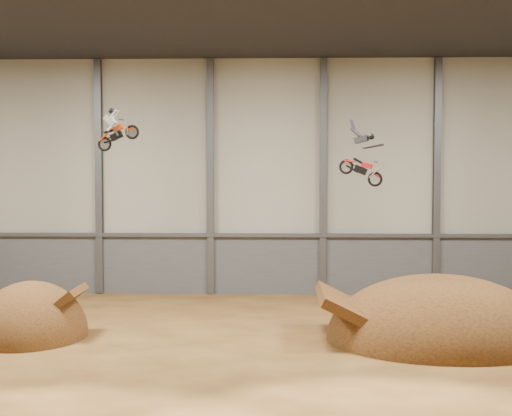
{
  "coord_description": "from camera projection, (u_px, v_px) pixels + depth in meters",
  "views": [
    {
      "loc": [
        0.63,
        -27.34,
        7.37
      ],
      "look_at": [
        -0.31,
        4.0,
        5.73
      ],
      "focal_mm": 50.0,
      "sensor_mm": 36.0,
      "label": 1
    }
  ],
  "objects": [
    {
      "name": "floor",
      "position": [
        261.0,
        360.0,
        27.7
      ],
      "size": [
        40.0,
        40.0,
        0.0
      ],
      "primitive_type": "plane",
      "color": "#533316",
      "rests_on": "ground"
    },
    {
      "name": "back_wall",
      "position": [
        267.0,
        177.0,
        42.3
      ],
      "size": [
        40.0,
        0.1,
        14.0
      ],
      "primitive_type": "cube",
      "color": "#A29F8F",
      "rests_on": "ground"
    },
    {
      "name": "lower_band_back",
      "position": [
        267.0,
        265.0,
        42.48
      ],
      "size": [
        39.8,
        0.18,
        3.5
      ],
      "primitive_type": "cube",
      "color": "#4F5156",
      "rests_on": "ground"
    },
    {
      "name": "steel_rail",
      "position": [
        267.0,
        235.0,
        42.24
      ],
      "size": [
        39.8,
        0.35,
        0.2
      ],
      "primitive_type": "cube",
      "color": "#47494F",
      "rests_on": "lower_band_back"
    },
    {
      "name": "steel_column_1",
      "position": [
        99.0,
        177.0,
        42.4
      ],
      "size": [
        0.4,
        0.36,
        13.9
      ],
      "primitive_type": "cube",
      "color": "#47494F",
      "rests_on": "ground"
    },
    {
      "name": "steel_column_2",
      "position": [
        211.0,
        177.0,
        42.21
      ],
      "size": [
        0.4,
        0.36,
        13.9
      ],
      "primitive_type": "cube",
      "color": "#47494F",
      "rests_on": "ground"
    },
    {
      "name": "steel_column_3",
      "position": [
        323.0,
        177.0,
        42.01
      ],
      "size": [
        0.4,
        0.36,
        13.9
      ],
      "primitive_type": "cube",
      "color": "#47494F",
      "rests_on": "ground"
    },
    {
      "name": "steel_column_4",
      "position": [
        437.0,
        177.0,
        41.81
      ],
      "size": [
        0.4,
        0.36,
        13.9
      ],
      "primitive_type": "cube",
      "color": "#47494F",
      "rests_on": "ground"
    },
    {
      "name": "takeoff_ramp",
      "position": [
        31.0,
        337.0,
        31.55
      ],
      "size": [
        4.97,
        5.73,
        4.97
      ],
      "primitive_type": "ellipsoid",
      "color": "#3D220F",
      "rests_on": "ground"
    },
    {
      "name": "landing_ramp",
      "position": [
        439.0,
        340.0,
        31.06
      ],
      "size": [
        9.86,
        8.73,
        5.69
      ],
      "primitive_type": "ellipsoid",
      "color": "#3D220F",
      "rests_on": "ground"
    },
    {
      "name": "fmx_rider_a",
      "position": [
        121.0,
        124.0,
        30.44
      ],
      "size": [
        2.54,
        1.08,
        2.36
      ],
      "primitive_type": null,
      "rotation": [
        0.0,
        -0.38,
        -0.14
      ],
      "color": "#F13400"
    },
    {
      "name": "fmx_rider_b",
      "position": [
        358.0,
        153.0,
        30.03
      ],
      "size": [
        3.33,
        1.89,
        3.08
      ],
      "primitive_type": null,
      "rotation": [
        0.0,
        0.39,
        -0.37
      ],
      "color": "red"
    }
  ]
}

